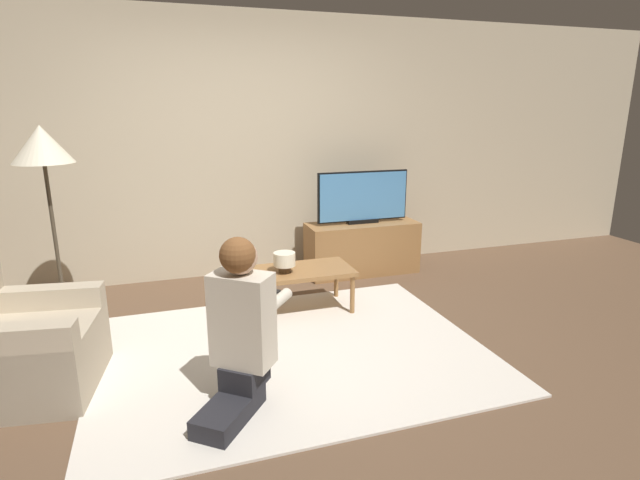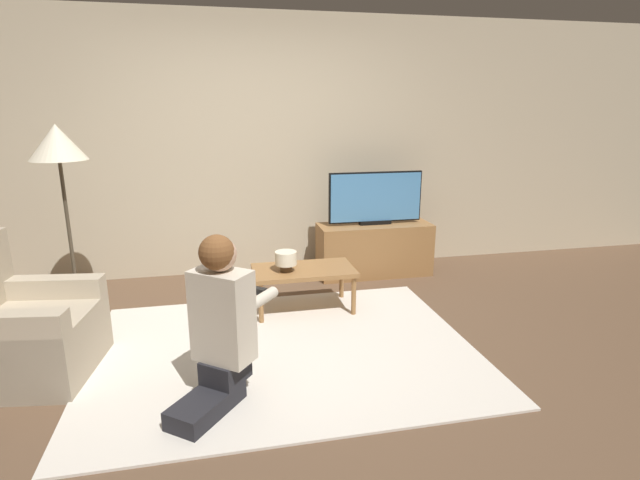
% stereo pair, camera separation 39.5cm
% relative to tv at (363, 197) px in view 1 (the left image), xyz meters
% --- Properties ---
extents(ground_plane, '(10.00, 10.00, 0.00)m').
position_rel_tv_xyz_m(ground_plane, '(-1.16, -1.51, -0.81)').
color(ground_plane, brown).
extents(wall_back, '(10.00, 0.06, 2.60)m').
position_rel_tv_xyz_m(wall_back, '(-1.16, 0.42, 0.49)').
color(wall_back, beige).
rests_on(wall_back, ground_plane).
extents(rug, '(2.70, 2.06, 0.02)m').
position_rel_tv_xyz_m(rug, '(-1.16, -1.51, -0.80)').
color(rug, silver).
rests_on(rug, ground_plane).
extents(tv_stand, '(1.16, 0.42, 0.54)m').
position_rel_tv_xyz_m(tv_stand, '(0.00, -0.00, -0.54)').
color(tv_stand, olive).
rests_on(tv_stand, ground_plane).
extents(tv, '(0.97, 0.08, 0.54)m').
position_rel_tv_xyz_m(tv, '(0.00, 0.00, 0.00)').
color(tv, black).
rests_on(tv, tv_stand).
extents(coffee_table, '(0.85, 0.48, 0.38)m').
position_rel_tv_xyz_m(coffee_table, '(-0.89, -0.80, -0.47)').
color(coffee_table, olive).
rests_on(coffee_table, ground_plane).
extents(floor_lamp, '(0.44, 0.44, 1.57)m').
position_rel_tv_xyz_m(floor_lamp, '(-2.78, -0.42, 0.55)').
color(floor_lamp, '#4C4233').
rests_on(floor_lamp, ground_plane).
extents(armchair, '(0.88, 0.86, 0.91)m').
position_rel_tv_xyz_m(armchair, '(-2.86, -1.46, -0.51)').
color(armchair, '#B7A88E').
rests_on(armchair, ground_plane).
extents(person_kneeling, '(0.71, 0.81, 1.01)m').
position_rel_tv_xyz_m(person_kneeling, '(-1.60, -2.04, -0.29)').
color(person_kneeling, '#232328').
rests_on(person_kneeling, rug).
extents(table_lamp, '(0.18, 0.18, 0.17)m').
position_rel_tv_xyz_m(table_lamp, '(-1.05, -0.85, -0.32)').
color(table_lamp, '#4C3823').
rests_on(table_lamp, coffee_table).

